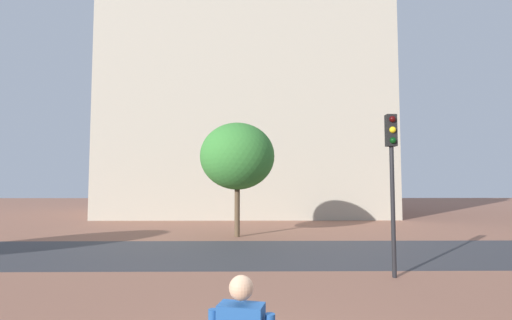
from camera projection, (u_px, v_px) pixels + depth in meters
The scene contains 5 objects.
ground_plane at pixel (259, 252), 14.12m from camera, with size 120.00×120.00×0.00m, color #93604C.
street_asphalt_strip at pixel (260, 253), 13.96m from camera, with size 120.00×6.02×0.00m, color #38383D.
landmark_building at pixel (248, 87), 35.12m from camera, with size 22.77×15.96×40.24m.
traffic_light_pole at pixel (392, 162), 10.44m from camera, with size 0.28×0.34×4.52m.
tree_curb_far at pixel (237, 156), 18.63m from camera, with size 3.71×3.71×5.65m.
Camera 1 is at (-0.32, -4.32, 2.53)m, focal length 26.20 mm.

